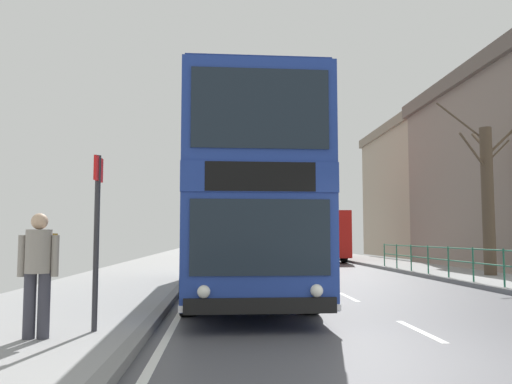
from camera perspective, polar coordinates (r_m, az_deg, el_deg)
The scene contains 8 objects.
ground at distance 6.44m, azimuth 19.46°, elevation -17.58°, with size 15.80×140.00×0.20m.
double_decker_bus_main at distance 13.66m, azimuth -1.70°, elevation -1.41°, with size 2.83×11.23×4.41m.
background_bus_far_lane at distance 34.35m, azimuth 6.26°, elevation -4.59°, with size 2.71×9.75×2.98m.
pedestrian_railing_far_kerb at distance 15.90m, azimuth 25.06°, elevation -6.76°, with size 0.05×21.25×1.04m.
pedestrian_with_backpack at distance 7.79m, azimuth -22.26°, elevation -7.24°, with size 0.54×0.52×1.67m.
bus_stop_sign_near at distance 8.10m, azimuth -16.71°, elevation -3.04°, with size 0.08×0.44×2.55m.
bare_tree_far_00 at distance 20.82m, azimuth 23.59°, elevation -0.41°, with size 2.96×2.35×6.44m.
background_building_01 at distance 42.37m, azimuth 20.38°, elevation 0.35°, with size 9.86×16.42×10.15m.
Camera 1 is at (-3.14, -5.79, 1.49)m, focal length 37.26 mm.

